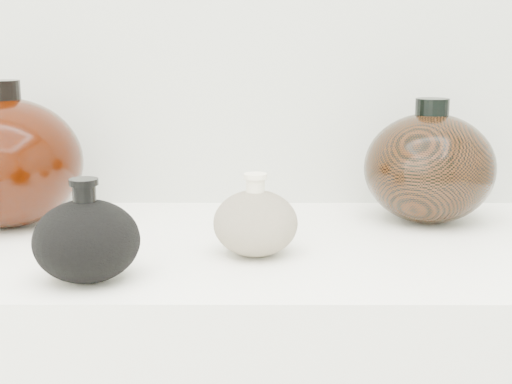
{
  "coord_description": "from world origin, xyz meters",
  "views": [
    {
      "loc": [
        0.05,
        -0.04,
        1.19
      ],
      "look_at": [
        0.05,
        0.92,
        0.98
      ],
      "focal_mm": 50.0,
      "sensor_mm": 36.0,
      "label": 1
    }
  ],
  "objects_px": {
    "left_round_pot": "(5,162)",
    "black_gourd_vase": "(87,240)",
    "right_round_pot": "(429,168)",
    "cream_gourd_vase": "(255,222)"
  },
  "relations": [
    {
      "from": "left_round_pot",
      "to": "black_gourd_vase",
      "type": "bearing_deg",
      "value": -54.86
    },
    {
      "from": "right_round_pot",
      "to": "black_gourd_vase",
      "type": "bearing_deg",
      "value": -148.96
    },
    {
      "from": "black_gourd_vase",
      "to": "right_round_pot",
      "type": "relative_size",
      "value": 0.61
    },
    {
      "from": "cream_gourd_vase",
      "to": "right_round_pot",
      "type": "height_order",
      "value": "right_round_pot"
    },
    {
      "from": "black_gourd_vase",
      "to": "right_round_pot",
      "type": "xyz_separation_m",
      "value": [
        0.48,
        0.29,
        0.04
      ]
    },
    {
      "from": "black_gourd_vase",
      "to": "cream_gourd_vase",
      "type": "xyz_separation_m",
      "value": [
        0.2,
        0.11,
        -0.01
      ]
    },
    {
      "from": "cream_gourd_vase",
      "to": "left_round_pot",
      "type": "relative_size",
      "value": 0.48
    },
    {
      "from": "black_gourd_vase",
      "to": "left_round_pot",
      "type": "bearing_deg",
      "value": 125.14
    },
    {
      "from": "left_round_pot",
      "to": "right_round_pot",
      "type": "distance_m",
      "value": 0.66
    },
    {
      "from": "cream_gourd_vase",
      "to": "left_round_pot",
      "type": "height_order",
      "value": "left_round_pot"
    }
  ]
}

